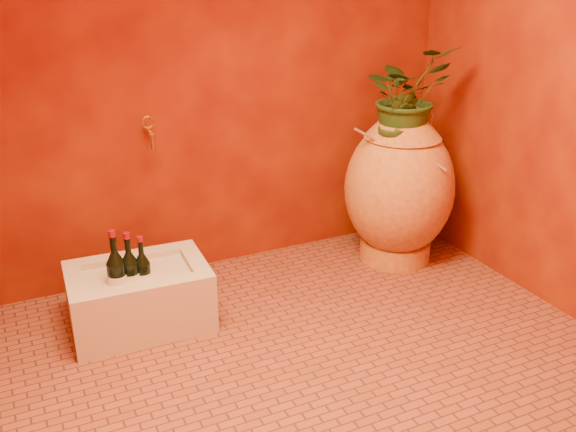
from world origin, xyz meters
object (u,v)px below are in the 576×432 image
wine_bottle_a (117,278)px  wine_bottle_b (131,276)px  wine_bottle_c (143,275)px  amphora (399,188)px  wall_tap (149,130)px  stone_basin (140,298)px

wine_bottle_a → wine_bottle_b: bearing=8.8°
wine_bottle_b → wine_bottle_c: bearing=3.7°
amphora → wall_tap: 1.34m
amphora → wine_bottle_b: (-1.48, -0.11, -0.15)m
wine_bottle_b → wall_tap: wall_tap is taller
wine_bottle_a → amphora: bearing=4.4°
wine_bottle_a → wall_tap: wall_tap is taller
wine_bottle_b → wall_tap: size_ratio=2.16×
wine_bottle_c → wall_tap: (0.17, 0.41, 0.54)m
stone_basin → wine_bottle_c: size_ratio=2.16×
stone_basin → wine_bottle_b: 0.14m
stone_basin → wine_bottle_c: (0.02, -0.03, 0.13)m
stone_basin → wine_bottle_b: wine_bottle_b is taller
wine_bottle_a → wine_bottle_b: 0.06m
amphora → wine_bottle_a: 1.55m
wine_bottle_a → stone_basin: bearing=23.6°
amphora → wall_tap: size_ratio=5.64×
stone_basin → wine_bottle_a: (-0.10, -0.04, 0.15)m
stone_basin → amphora: bearing=3.0°
amphora → wall_tap: wall_tap is taller
wine_bottle_a → wall_tap: bearing=55.6°
amphora → wine_bottle_c: amphora is taller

